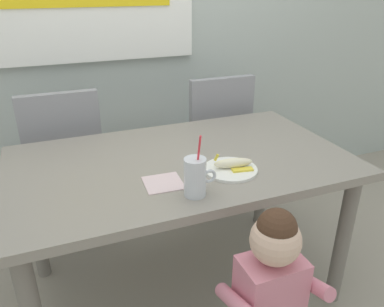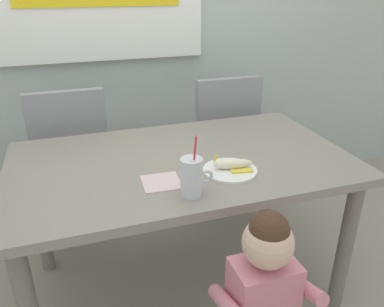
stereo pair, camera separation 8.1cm
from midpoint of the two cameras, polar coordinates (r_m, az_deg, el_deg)
The scene contains 9 objects.
ground_plane at distance 2.15m, azimuth -0.20°, elevation -19.15°, with size 24.00×24.00×0.00m, color #9E9384.
dining_table at distance 1.76m, azimuth -0.23°, elevation -3.58°, with size 1.53×0.89×0.75m.
dining_chair_left at distance 2.36m, azimuth -16.71°, elevation -0.14°, with size 0.44×0.45×0.96m.
dining_chair_right at distance 2.54m, azimuth 5.26°, elevation 2.62°, with size 0.44×0.44×0.96m.
toddler_standing at distance 1.40m, azimuth 12.45°, elevation -19.55°, with size 0.33×0.24×0.84m.
milk_cup at distance 1.40m, azimuth 1.63°, elevation -3.91°, with size 0.13×0.08×0.25m.
snack_plate at distance 1.61m, azimuth 7.19°, elevation -2.57°, with size 0.23×0.23×0.01m, color white.
peeled_banana at distance 1.61m, azimuth 7.72°, elevation -1.64°, with size 0.18×0.12×0.07m.
paper_napkin at distance 1.52m, azimuth -3.14°, elevation -4.36°, with size 0.15×0.15×0.00m, color silver.
Camera 2 is at (-0.44, -1.49, 1.49)m, focal length 35.30 mm.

